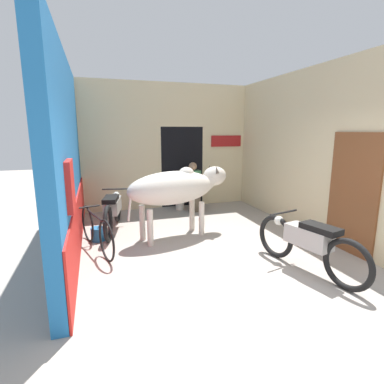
# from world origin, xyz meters

# --- Properties ---
(ground_plane) EXTENTS (30.00, 30.00, 0.00)m
(ground_plane) POSITION_xyz_m (0.00, 0.00, 0.00)
(ground_plane) COLOR #9E9389
(wall_left_shopfront) EXTENTS (0.25, 4.91, 3.30)m
(wall_left_shopfront) POSITION_xyz_m (-2.32, 2.44, 1.59)
(wall_left_shopfront) COLOR #236BAD
(wall_left_shopfront) RESTS_ON ground_plane
(wall_back_with_doorway) EXTENTS (4.46, 0.93, 3.30)m
(wall_back_with_doorway) POSITION_xyz_m (0.17, 5.18, 1.42)
(wall_back_with_doorway) COLOR beige
(wall_back_with_doorway) RESTS_ON ground_plane
(wall_right_with_door) EXTENTS (0.22, 4.91, 3.30)m
(wall_right_with_door) POSITION_xyz_m (2.32, 2.40, 1.63)
(wall_right_with_door) COLOR beige
(wall_right_with_door) RESTS_ON ground_plane
(cow) EXTENTS (2.22, 1.07, 1.38)m
(cow) POSITION_xyz_m (-0.39, 2.54, 0.99)
(cow) COLOR beige
(cow) RESTS_ON ground_plane
(motorcycle_near) EXTENTS (0.66, 1.92, 0.81)m
(motorcycle_near) POSITION_xyz_m (1.03, 0.47, 0.46)
(motorcycle_near) COLOR black
(motorcycle_near) RESTS_ON ground_plane
(motorcycle_far) EXTENTS (0.63, 1.96, 0.81)m
(motorcycle_far) POSITION_xyz_m (-1.58, 3.31, 0.46)
(motorcycle_far) COLOR black
(motorcycle_far) RESTS_ON ground_plane
(bicycle) EXTENTS (0.61, 1.71, 0.71)m
(bicycle) POSITION_xyz_m (-1.93, 2.28, 0.36)
(bicycle) COLOR black
(bicycle) RESTS_ON ground_plane
(shopkeeper_seated) EXTENTS (0.39, 0.34, 1.27)m
(shopkeeper_seated) POSITION_xyz_m (0.51, 4.29, 0.67)
(shopkeeper_seated) COLOR brown
(shopkeeper_seated) RESTS_ON ground_plane
(plastic_stool) EXTENTS (0.32, 0.32, 0.46)m
(plastic_stool) POSITION_xyz_m (0.21, 4.50, 0.24)
(plastic_stool) COLOR beige
(plastic_stool) RESTS_ON ground_plane
(bucket) EXTENTS (0.26, 0.26, 0.26)m
(bucket) POSITION_xyz_m (-1.91, 2.77, 0.13)
(bucket) COLOR #23669E
(bucket) RESTS_ON ground_plane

